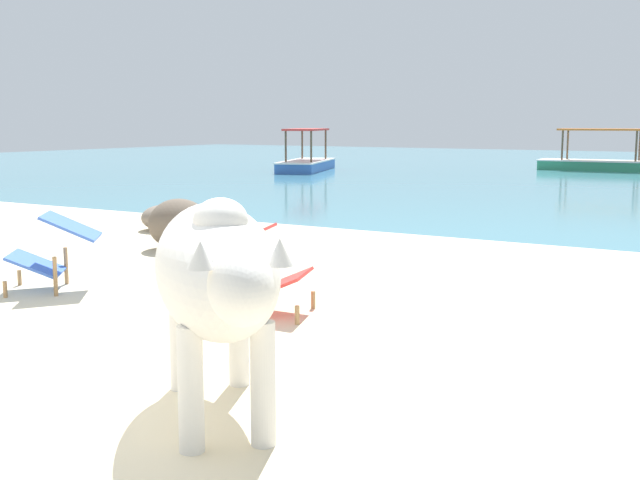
% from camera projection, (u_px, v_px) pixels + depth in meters
% --- Properties ---
extents(cow, '(1.69, 1.72, 1.13)m').
position_uv_depth(cow, '(217.00, 272.00, 3.89)').
color(cow, silver).
rests_on(cow, sand_beach).
extents(deck_chair_near, '(0.93, 0.90, 0.68)m').
position_uv_depth(deck_chair_near, '(54.00, 247.00, 6.99)').
color(deck_chair_near, '#A37A4C').
rests_on(deck_chair_near, sand_beach).
extents(deck_chair_far, '(0.90, 0.75, 0.68)m').
position_uv_depth(deck_chair_far, '(259.00, 265.00, 6.12)').
color(deck_chair_far, '#A37A4C').
rests_on(deck_chair_far, sand_beach).
extents(shore_rock_large, '(0.83, 0.87, 0.34)m').
position_uv_depth(shore_rock_large, '(162.00, 218.00, 10.93)').
color(shore_rock_large, gray).
rests_on(shore_rock_large, sand_beach).
extents(shore_rock_medium, '(0.98, 0.99, 0.59)m').
position_uv_depth(shore_rock_medium, '(179.00, 224.00, 9.29)').
color(shore_rock_medium, '#6B5B4C').
rests_on(shore_rock_medium, sand_beach).
extents(boat_green, '(3.72, 1.30, 1.29)m').
position_uv_depth(boat_green, '(600.00, 162.00, 24.65)').
color(boat_green, '#338E66').
rests_on(boat_green, water_surface).
extents(boat_blue, '(2.31, 3.85, 1.29)m').
position_uv_depth(boat_blue, '(307.00, 162.00, 24.57)').
color(boat_blue, '#3866B7').
rests_on(boat_blue, water_surface).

